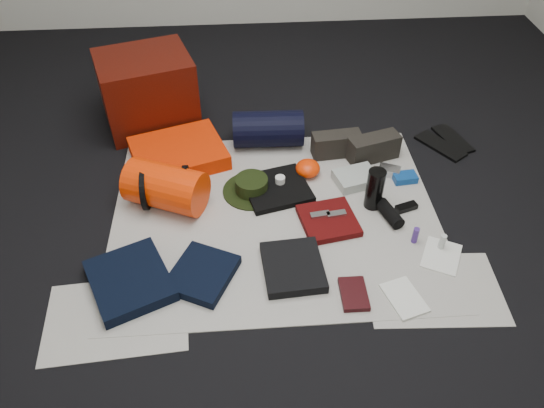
{
  "coord_description": "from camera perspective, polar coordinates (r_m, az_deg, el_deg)",
  "views": [
    {
      "loc": [
        -0.15,
        -1.88,
        1.83
      ],
      "look_at": [
        -0.02,
        -0.02,
        0.1
      ],
      "focal_mm": 35.0,
      "sensor_mm": 36.0,
      "label": 1
    }
  ],
  "objects": [
    {
      "name": "floor",
      "position": [
        2.64,
        0.35,
        -1.51
      ],
      "size": [
        4.5,
        4.5,
        0.02
      ],
      "primitive_type": "cube",
      "color": "black",
      "rests_on": "ground"
    },
    {
      "name": "energy_bar_a",
      "position": [
        2.58,
        5.19,
        -1.14
      ],
      "size": [
        0.1,
        0.05,
        0.01
      ],
      "primitive_type": "cube",
      "rotation": [
        0.0,
        0.0,
        0.14
      ],
      "color": "#AAAAAF",
      "rests_on": "red_shirt"
    },
    {
      "name": "red_shirt",
      "position": [
        2.59,
        6.09,
        -1.79
      ],
      "size": [
        0.3,
        0.3,
        0.03
      ],
      "primitive_type": "cube",
      "rotation": [
        0.0,
        0.0,
        0.18
      ],
      "color": "#480707",
      "rests_on": "newspaper_mat"
    },
    {
      "name": "flip_flop_right",
      "position": [
        3.29,
        18.86,
        6.62
      ],
      "size": [
        0.19,
        0.31,
        0.02
      ],
      "primitive_type": "cube",
      "rotation": [
        0.0,
        0.0,
        0.31
      ],
      "color": "black",
      "rests_on": "floor"
    },
    {
      "name": "sunglasses",
      "position": [
        2.74,
        14.26,
        -0.33
      ],
      "size": [
        0.12,
        0.08,
        0.03
      ],
      "primitive_type": "cube",
      "rotation": [
        0.0,
        0.0,
        0.32
      ],
      "color": "black",
      "rests_on": "newspaper_mat"
    },
    {
      "name": "sleeping_pad",
      "position": [
        2.99,
        -10.02,
        5.4
      ],
      "size": [
        0.59,
        0.53,
        0.09
      ],
      "primitive_type": "cube",
      "rotation": [
        0.0,
        0.0,
        0.33
      ],
      "color": "#EF2D02",
      "rests_on": "newspaper_mat"
    },
    {
      "name": "black_tshirt",
      "position": [
        2.75,
        0.51,
        1.67
      ],
      "size": [
        0.39,
        0.37,
        0.03
      ],
      "primitive_type": "cube",
      "rotation": [
        0.0,
        0.0,
        0.25
      ],
      "color": "black",
      "rests_on": "newspaper_mat"
    },
    {
      "name": "compact_camera",
      "position": [
        2.92,
        12.5,
        3.5
      ],
      "size": [
        0.13,
        0.11,
        0.04
      ],
      "primitive_type": "cube",
      "rotation": [
        0.0,
        0.0,
        -0.4
      ],
      "color": "#AAAAAF",
      "rests_on": "newspaper_mat"
    },
    {
      "name": "tape_roll",
      "position": [
        2.76,
        0.88,
        2.63
      ],
      "size": [
        0.05,
        0.05,
        0.04
      ],
      "primitive_type": "cylinder",
      "color": "silver",
      "rests_on": "black_tshirt"
    },
    {
      "name": "cyan_case",
      "position": [
        2.9,
        14.1,
        2.77
      ],
      "size": [
        0.13,
        0.09,
        0.04
      ],
      "primitive_type": "cube",
      "rotation": [
        0.0,
        0.0,
        0.1
      ],
      "color": "navy",
      "rests_on": "newspaper_mat"
    },
    {
      "name": "paperback_book",
      "position": [
        2.32,
        8.79,
        -9.54
      ],
      "size": [
        0.11,
        0.17,
        0.02
      ],
      "primitive_type": "cube",
      "rotation": [
        0.0,
        0.0,
        -0.01
      ],
      "color": "black",
      "rests_on": "newspaper_mat"
    },
    {
      "name": "toiletry_clear",
      "position": [
        2.57,
        17.84,
        -3.93
      ],
      "size": [
        0.04,
        0.04,
        0.08
      ],
      "primitive_type": "cylinder",
      "rotation": [
        0.0,
        0.0,
        -0.32
      ],
      "color": "#BCC1BC",
      "rests_on": "newspaper_mat"
    },
    {
      "name": "navy_duffel",
      "position": [
        3.03,
        -0.42,
        8.06
      ],
      "size": [
        0.4,
        0.22,
        0.21
      ],
      "primitive_type": "cylinder",
      "rotation": [
        0.0,
        1.57,
        -0.03
      ],
      "color": "black",
      "rests_on": "newspaper_mat"
    },
    {
      "name": "newspaper_sheet_front_left",
      "position": [
        2.33,
        -16.35,
        -11.58
      ],
      "size": [
        0.61,
        0.44,
        0.0
      ],
      "primitive_type": "cube",
      "rotation": [
        0.0,
        0.0,
        0.07
      ],
      "color": "beige",
      "rests_on": "floor"
    },
    {
      "name": "hiking_boot_right",
      "position": [
        2.99,
        10.87,
        5.96
      ],
      "size": [
        0.3,
        0.18,
        0.14
      ],
      "primitive_type": "cube",
      "rotation": [
        0.0,
        0.0,
        0.29
      ],
      "color": "black",
      "rests_on": "newspaper_mat"
    },
    {
      "name": "newspaper_mat",
      "position": [
        2.63,
        0.36,
        -1.31
      ],
      "size": [
        1.6,
        1.3,
        0.01
      ],
      "primitive_type": "cube",
      "color": "beige",
      "rests_on": "floor"
    },
    {
      "name": "sack_strap_right",
      "position": [
        2.66,
        -9.2,
        1.85
      ],
      "size": [
        0.03,
        0.22,
        0.22
      ],
      "primitive_type": "cylinder",
      "rotation": [
        0.0,
        1.57,
        0.0
      ],
      "color": "black",
      "rests_on": "newspaper_mat"
    },
    {
      "name": "trousers_navy_b",
      "position": [
        2.36,
        -7.52,
        -7.46
      ],
      "size": [
        0.35,
        0.37,
        0.04
      ],
      "primitive_type": "cube",
      "rotation": [
        0.0,
        0.0,
        -0.46
      ],
      "color": "black",
      "rests_on": "newspaper_mat"
    },
    {
      "name": "toiletry_purple",
      "position": [
        2.56,
        15.17,
        -3.26
      ],
      "size": [
        0.03,
        0.03,
        0.08
      ],
      "primitive_type": "cylinder",
      "rotation": [
        0.0,
        0.0,
        0.04
      ],
      "color": "#43267C",
      "rests_on": "newspaper_mat"
    },
    {
      "name": "energy_bar_b",
      "position": [
        2.6,
        6.94,
        -1.05
      ],
      "size": [
        0.1,
        0.05,
        0.01
      ],
      "primitive_type": "cube",
      "rotation": [
        0.0,
        0.0,
        0.14
      ],
      "color": "#AAAAAF",
      "rests_on": "red_shirt"
    },
    {
      "name": "key_cluster",
      "position": [
        2.36,
        -17.35,
        -10.38
      ],
      "size": [
        0.09,
        0.09,
        0.01
      ],
      "primitive_type": "cube",
      "rotation": [
        0.0,
        0.0,
        0.31
      ],
      "color": "#AAAAAF",
      "rests_on": "newspaper_mat"
    },
    {
      "name": "stuff_sack",
      "position": [
        2.67,
        -11.35,
        1.82
      ],
      "size": [
        0.44,
        0.36,
        0.23
      ],
      "primitive_type": "cylinder",
      "rotation": [
        0.0,
        1.57,
        -0.41
      ],
      "color": "#F33104",
      "rests_on": "newspaper_mat"
    },
    {
      "name": "flip_flop_left",
      "position": [
        3.22,
        17.66,
        5.98
      ],
      "size": [
        0.26,
        0.31,
        0.02
      ],
      "primitive_type": "cube",
      "rotation": [
        0.0,
        0.0,
        0.6
      ],
      "color": "black",
      "rests_on": "floor"
    },
    {
      "name": "water_bottle",
      "position": [
        2.66,
        11.0,
        1.6
      ],
      "size": [
        0.11,
        0.11,
        0.22
      ],
      "primitive_type": "cylinder",
      "rotation": [
        0.0,
        0.0,
        -0.31
      ],
      "color": "black",
      "rests_on": "newspaper_mat"
    },
    {
      "name": "first_aid_pouch",
      "position": [
        2.84,
        8.99,
        2.77
      ],
      "size": [
        0.25,
        0.21,
        0.05
      ],
      "primitive_type": "cube",
      "rotation": [
        0.0,
        0.0,
        0.27
      ],
      "color": "#9AA29B",
      "rests_on": "newspaper_mat"
    },
    {
      "name": "speaker",
      "position": [
        2.65,
        12.54,
        -1.0
      ],
      "size": [
        0.12,
        0.18,
        0.07
      ],
      "primitive_type": "cylinder",
      "rotation": [
        1.57,
        0.0,
        0.32
      ],
      "color": "black",
      "rests_on": "newspaper_mat"
    },
    {
      "name": "boonie_brim",
      "position": [
        2.76,
        -2.18,
        1.44
      ],
      "size": [
        0.37,
        0.37,
        0.01
      ],
      "primitive_type": "cylinder",
      "rotation": [
        0.0,
        0.0,
        -0.25
      ],
      "color": "black",
      "rests_on": "newspaper_mat"
    },
    {
      "name": "map_printout",
      "position": [
        2.56,
        17.76,
        -5.33
      ],
      "size": [
        0.23,
        0.25,
        0.01
      ],
      "primitive_type": "cube",
      "rotation": [
        0.0,
        0.0,
        -0.48
      ],
      "color": "silver",
      "rests_on": "newspaper_mat"
    },
    {
      "name": "newspaper_sheet_front_right",
      "position": [
        2.43,
        16.96,
        -8.71
      ],
      "size": [
        0.6,
        0.43,
        0.0
      ],
      "primitive_type": "cube",
      "rotation": [
        0.0,
        0.0,
        -0.05
      ],
      "color": "beige",
      "rests_on": "floor"
    },
    {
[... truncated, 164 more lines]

